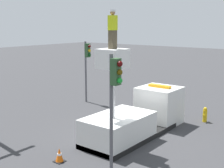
{
  "coord_description": "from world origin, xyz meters",
  "views": [
    {
      "loc": [
        -12.76,
        -8.77,
        5.83
      ],
      "look_at": [
        -2.62,
        -0.81,
        3.32
      ],
      "focal_mm": 50.0,
      "sensor_mm": 36.0,
      "label": 1
    }
  ],
  "objects_px": {
    "traffic_light_pole": "(114,91)",
    "bucket_truck": "(137,116)",
    "worker": "(113,29)",
    "fire_hydrant": "(205,115)",
    "traffic_cone_rear": "(59,155)",
    "traffic_light_across": "(87,59)"
  },
  "relations": [
    {
      "from": "traffic_light_pole",
      "to": "bucket_truck",
      "type": "bearing_deg",
      "value": 22.37
    },
    {
      "from": "fire_hydrant",
      "to": "bucket_truck",
      "type": "bearing_deg",
      "value": 154.06
    },
    {
      "from": "worker",
      "to": "traffic_light_pole",
      "type": "xyz_separation_m",
      "value": [
        -2.17,
        -1.78,
        -2.22
      ]
    },
    {
      "from": "traffic_light_pole",
      "to": "traffic_light_across",
      "type": "bearing_deg",
      "value": 47.72
    },
    {
      "from": "bucket_truck",
      "to": "fire_hydrant",
      "type": "bearing_deg",
      "value": -25.94
    },
    {
      "from": "worker",
      "to": "traffic_cone_rear",
      "type": "xyz_separation_m",
      "value": [
        -2.8,
        0.7,
        -5.27
      ]
    },
    {
      "from": "traffic_cone_rear",
      "to": "fire_hydrant",
      "type": "bearing_deg",
      "value": -16.73
    },
    {
      "from": "traffic_cone_rear",
      "to": "worker",
      "type": "bearing_deg",
      "value": -14.09
    },
    {
      "from": "traffic_light_pole",
      "to": "traffic_cone_rear",
      "type": "xyz_separation_m",
      "value": [
        -0.63,
        2.48,
        -3.06
      ]
    },
    {
      "from": "traffic_light_pole",
      "to": "traffic_light_across",
      "type": "distance_m",
      "value": 11.56
    },
    {
      "from": "traffic_cone_rear",
      "to": "bucket_truck",
      "type": "bearing_deg",
      "value": -8.08
    },
    {
      "from": "worker",
      "to": "traffic_light_across",
      "type": "height_order",
      "value": "worker"
    },
    {
      "from": "traffic_cone_rear",
      "to": "traffic_light_across",
      "type": "bearing_deg",
      "value": 35.85
    },
    {
      "from": "worker",
      "to": "bucket_truck",
      "type": "bearing_deg",
      "value": 0.0
    },
    {
      "from": "worker",
      "to": "traffic_light_across",
      "type": "bearing_deg",
      "value": 50.38
    },
    {
      "from": "worker",
      "to": "fire_hydrant",
      "type": "relative_size",
      "value": 1.93
    },
    {
      "from": "worker",
      "to": "traffic_light_across",
      "type": "relative_size",
      "value": 0.38
    },
    {
      "from": "bucket_truck",
      "to": "traffic_light_across",
      "type": "distance_m",
      "value": 7.94
    },
    {
      "from": "traffic_light_across",
      "to": "fire_hydrant",
      "type": "height_order",
      "value": "traffic_light_across"
    },
    {
      "from": "traffic_light_across",
      "to": "fire_hydrant",
      "type": "bearing_deg",
      "value": -85.07
    },
    {
      "from": "worker",
      "to": "traffic_cone_rear",
      "type": "bearing_deg",
      "value": 165.91
    },
    {
      "from": "fire_hydrant",
      "to": "traffic_cone_rear",
      "type": "bearing_deg",
      "value": 163.27
    }
  ]
}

